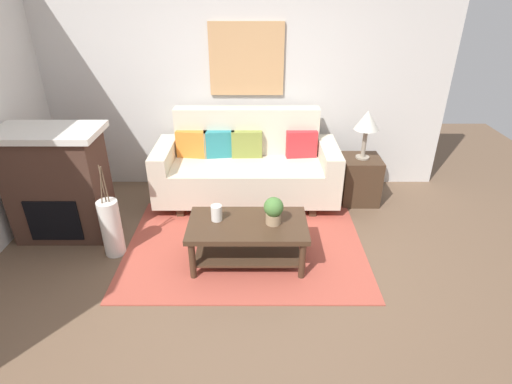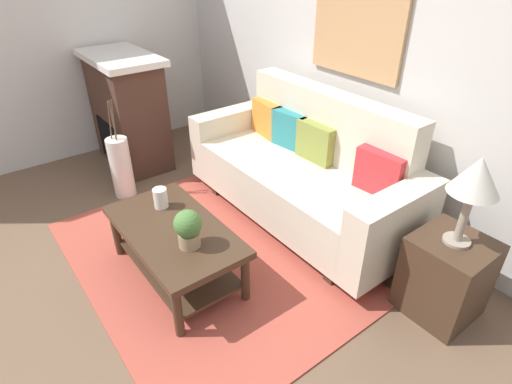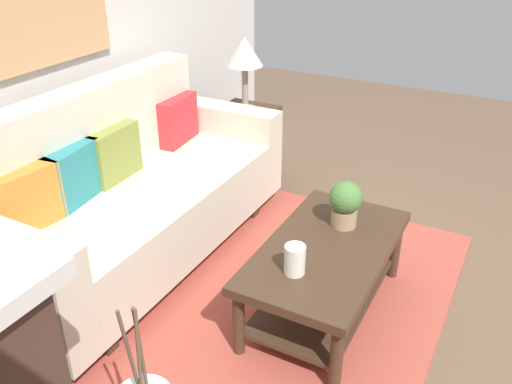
{
  "view_description": "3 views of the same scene",
  "coord_description": "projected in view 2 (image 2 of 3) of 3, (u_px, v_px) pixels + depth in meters",
  "views": [
    {
      "loc": [
        0.11,
        -2.9,
        2.42
      ],
      "look_at": [
        0.1,
        0.73,
        0.5
      ],
      "focal_mm": 28.39,
      "sensor_mm": 36.0,
      "label": 1
    },
    {
      "loc": [
        2.19,
        -0.67,
        2.12
      ],
      "look_at": [
        0.25,
        0.8,
        0.62
      ],
      "focal_mm": 29.03,
      "sensor_mm": 36.0,
      "label": 2
    },
    {
      "loc": [
        -2.19,
        -0.52,
        1.98
      ],
      "look_at": [
        0.24,
        0.78,
        0.52
      ],
      "focal_mm": 37.77,
      "sensor_mm": 36.0,
      "label": 3
    }
  ],
  "objects": [
    {
      "name": "side_table",
      "position": [
        445.0,
        276.0,
        2.63
      ],
      "size": [
        0.44,
        0.44,
        0.56
      ],
      "primitive_type": "cube",
      "color": "#422D1E",
      "rests_on": "ground_plane"
    },
    {
      "name": "throw_pillow_olive",
      "position": [
        316.0,
        142.0,
        3.42
      ],
      "size": [
        0.36,
        0.13,
        0.32
      ],
      "primitive_type": "cube",
      "rotation": [
        0.0,
        0.0,
        0.03
      ],
      "color": "olive",
      "rests_on": "couch"
    },
    {
      "name": "table_lamp",
      "position": [
        476.0,
        179.0,
        2.26
      ],
      "size": [
        0.28,
        0.28,
        0.57
      ],
      "color": "gray",
      "rests_on": "side_table"
    },
    {
      "name": "framed_painting",
      "position": [
        358.0,
        20.0,
        3.11
      ],
      "size": [
        0.87,
        0.03,
        0.82
      ],
      "primitive_type": "cube",
      "color": "tan"
    },
    {
      "name": "area_rug",
      "position": [
        206.0,
        258.0,
        3.2
      ],
      "size": [
        2.38,
        1.73,
        0.01
      ],
      "primitive_type": "cube",
      "color": "#B24C3D",
      "rests_on": "ground_plane"
    },
    {
      "name": "coffee_table",
      "position": [
        175.0,
        241.0,
        2.89
      ],
      "size": [
        1.1,
        0.6,
        0.43
      ],
      "color": "#422D1E",
      "rests_on": "ground_plane"
    },
    {
      "name": "throw_pillow_teal",
      "position": [
        290.0,
        130.0,
        3.64
      ],
      "size": [
        0.37,
        0.16,
        0.32
      ],
      "primitive_type": "cube",
      "rotation": [
        0.0,
        0.0,
        0.13
      ],
      "color": "teal",
      "rests_on": "couch"
    },
    {
      "name": "floor_vase_branch_a",
      "position": [
        113.0,
        121.0,
        3.6
      ],
      "size": [
        0.03,
        0.01,
        0.36
      ],
      "primitive_type": "cylinder",
      "rotation": [
        -0.0,
        -0.04,
        0.0
      ],
      "color": "brown",
      "rests_on": "floor_vase"
    },
    {
      "name": "throw_pillow_orange",
      "position": [
        267.0,
        119.0,
        3.86
      ],
      "size": [
        0.37,
        0.16,
        0.32
      ],
      "primitive_type": "cube",
      "rotation": [
        0.0,
        0.0,
        -0.13
      ],
      "color": "orange",
      "rests_on": "couch"
    },
    {
      "name": "floor_vase",
      "position": [
        121.0,
        168.0,
        3.86
      ],
      "size": [
        0.2,
        0.2,
        0.58
      ],
      "primitive_type": "cylinder",
      "color": "white",
      "rests_on": "ground_plane"
    },
    {
      "name": "tabletop_vase",
      "position": [
        160.0,
        198.0,
        3.01
      ],
      "size": [
        0.1,
        0.1,
        0.15
      ],
      "primitive_type": "cylinder",
      "color": "white",
      "rests_on": "coffee_table"
    },
    {
      "name": "ground_plane",
      "position": [
        146.0,
        287.0,
        2.94
      ],
      "size": [
        8.88,
        8.88,
        0.0
      ],
      "primitive_type": "plane",
      "color": "brown"
    },
    {
      "name": "throw_pillow_crimson",
      "position": [
        380.0,
        172.0,
        2.98
      ],
      "size": [
        0.37,
        0.15,
        0.32
      ],
      "primitive_type": "cube",
      "rotation": [
        0.0,
        0.0,
        0.1
      ],
      "color": "red",
      "rests_on": "couch"
    },
    {
      "name": "wall_back",
      "position": [
        360.0,
        52.0,
        3.28
      ],
      "size": [
        4.88,
        0.1,
        2.7
      ],
      "primitive_type": "cube",
      "color": "silver",
      "rests_on": "ground_plane"
    },
    {
      "name": "fireplace",
      "position": [
        128.0,
        111.0,
        4.3
      ],
      "size": [
        1.02,
        0.58,
        1.16
      ],
      "color": "#472D23",
      "rests_on": "ground_plane"
    },
    {
      "name": "couch",
      "position": [
        303.0,
        173.0,
        3.48
      ],
      "size": [
        2.11,
        0.84,
        1.08
      ],
      "color": "beige",
      "rests_on": "ground_plane"
    },
    {
      "name": "floor_vase_branch_b",
      "position": [
        114.0,
        119.0,
        3.63
      ],
      "size": [
        0.03,
        0.04,
        0.36
      ],
      "primitive_type": "cylinder",
      "rotation": [
        -0.08,
        -0.05,
        0.0
      ],
      "color": "brown",
      "rests_on": "floor_vase"
    },
    {
      "name": "floor_vase_branch_c",
      "position": [
        110.0,
        120.0,
        3.61
      ],
      "size": [
        0.05,
        0.03,
        0.36
      ],
      "primitive_type": "cylinder",
      "rotation": [
        -0.05,
        0.11,
        0.0
      ],
      "color": "brown",
      "rests_on": "floor_vase"
    },
    {
      "name": "potted_plant_tabletop",
      "position": [
        188.0,
        228.0,
        2.59
      ],
      "size": [
        0.18,
        0.18,
        0.26
      ],
      "color": "tan",
      "rests_on": "coffee_table"
    },
    {
      "name": "wall_left",
      "position": [
        68.0,
        27.0,
        4.18
      ],
      "size": [
        0.1,
        4.97,
        2.7
      ],
      "primitive_type": "cube",
      "color": "silver",
      "rests_on": "ground_plane"
    }
  ]
}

